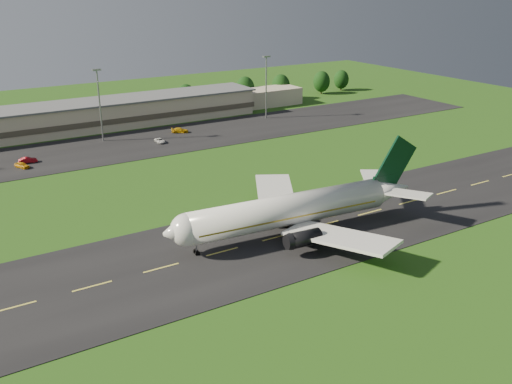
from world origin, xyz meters
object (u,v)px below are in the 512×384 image
service_vehicle_a (22,165)px  service_vehicle_b (28,160)px  airliner (292,210)px  terminal (90,116)px  service_vehicle_c (160,141)px  light_mast_centre (99,97)px  service_vehicle_d (180,130)px  light_mast_east (266,80)px

service_vehicle_a → service_vehicle_b: bearing=32.5°
airliner → service_vehicle_b: bearing=119.4°
terminal → service_vehicle_c: size_ratio=33.52×
light_mast_centre → service_vehicle_d: 25.61m
service_vehicle_c → service_vehicle_b: bearing=-179.1°
airliner → light_mast_centre: 81.01m
terminal → service_vehicle_a: terminal is taller
light_mast_centre → service_vehicle_b: light_mast_centre is taller
airliner → service_vehicle_d: 78.29m
service_vehicle_a → service_vehicle_d: service_vehicle_d is taller
service_vehicle_b → service_vehicle_d: service_vehicle_d is taller
service_vehicle_d → service_vehicle_a: bearing=130.5°
terminal → service_vehicle_b: bearing=-131.6°
light_mast_centre → service_vehicle_d: bearing=-7.6°
terminal → light_mast_east: (53.60, -16.18, 8.75)m
service_vehicle_d → service_vehicle_c: bearing=154.6°
terminal → service_vehicle_b: terminal is taller
service_vehicle_a → airliner: bearing=-90.2°
terminal → service_vehicle_b: (-23.87, -26.89, -3.17)m
service_vehicle_a → service_vehicle_b: service_vehicle_b is taller
light_mast_east → service_vehicle_d: size_ratio=4.02×
light_mast_centre → service_vehicle_c: bearing=-38.4°
light_mast_centre → service_vehicle_c: (12.98, -10.30, -12.04)m
service_vehicle_a → service_vehicle_b: (2.04, 3.51, 0.02)m
service_vehicle_a → service_vehicle_b: size_ratio=0.94×
light_mast_centre → airliner: bearing=-83.4°
light_mast_centre → service_vehicle_a: (-24.51, -14.21, -11.94)m
light_mast_east → service_vehicle_a: size_ratio=4.95×
service_vehicle_d → service_vehicle_b: bearing=126.8°
light_mast_centre → terminal: bearing=85.0°
service_vehicle_a → terminal: bearing=22.2°
light_mast_east → service_vehicle_d: bearing=-174.7°
airliner → service_vehicle_a: (-33.75, 65.86, -3.86)m
terminal → service_vehicle_d: (21.08, -19.18, -3.16)m
airliner → terminal: airliner is taller
airliner → service_vehicle_c: bearing=91.8°
terminal → service_vehicle_a: (-25.91, -30.40, -3.19)m
terminal → service_vehicle_c: 29.09m
terminal → service_vehicle_b: 36.10m
airliner → light_mast_east: size_ratio=2.52×
airliner → light_mast_centre: size_ratio=2.52×
service_vehicle_b → service_vehicle_d: size_ratio=0.87×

